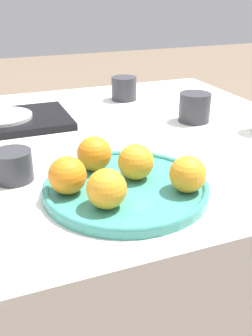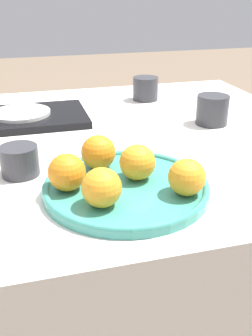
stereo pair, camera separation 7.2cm
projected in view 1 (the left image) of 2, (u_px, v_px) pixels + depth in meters
name	position (u px, v px, depth m)	size (l,w,h in m)	color
table	(77.00, 262.00, 1.15)	(1.31, 1.02, 0.77)	silver
fruit_platter	(126.00, 187.00, 0.74)	(0.31, 0.31, 0.02)	teal
orange_0	(96.00, 153.00, 0.79)	(0.07, 0.07, 0.07)	orange
orange_1	(136.00, 162.00, 0.75)	(0.07, 0.07, 0.07)	orange
orange_2	(188.00, 174.00, 0.70)	(0.07, 0.07, 0.07)	orange
orange_3	(107.00, 189.00, 0.65)	(0.07, 0.07, 0.07)	orange
orange_4	(67.00, 175.00, 0.70)	(0.07, 0.07, 0.07)	orange
serving_tray	(3.00, 122.00, 1.09)	(0.37, 0.24, 0.02)	black
side_plate	(2.00, 117.00, 1.08)	(0.16, 0.16, 0.01)	silver
cup_0	(13.00, 166.00, 0.78)	(0.08, 0.08, 0.06)	#333338
cup_2	(195.00, 107.00, 1.11)	(0.09, 0.09, 0.08)	#333338
cup_3	(124.00, 88.00, 1.32)	(0.08, 0.08, 0.08)	#333338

